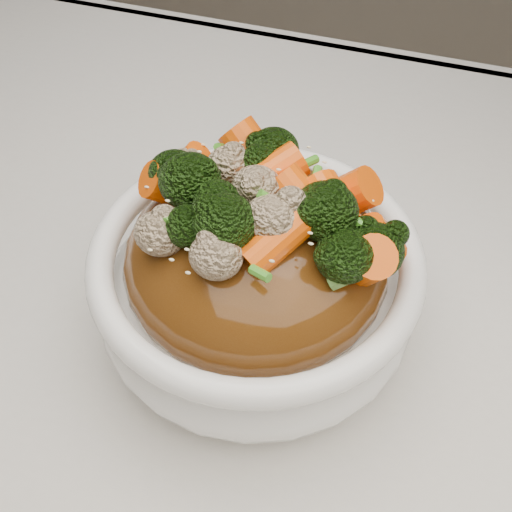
% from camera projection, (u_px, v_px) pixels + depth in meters
% --- Properties ---
extents(tablecloth, '(1.20, 0.80, 0.04)m').
position_uv_depth(tablecloth, '(324.00, 382.00, 0.40)').
color(tablecloth, silver).
rests_on(tablecloth, dining_table).
extents(bowl, '(0.20, 0.20, 0.08)m').
position_uv_depth(bowl, '(256.00, 287.00, 0.38)').
color(bowl, white).
rests_on(bowl, tablecloth).
extents(sauce_base, '(0.16, 0.16, 0.09)m').
position_uv_depth(sauce_base, '(256.00, 259.00, 0.36)').
color(sauce_base, '#542D0E').
rests_on(sauce_base, bowl).
extents(carrots, '(0.16, 0.16, 0.05)m').
position_uv_depth(carrots, '(256.00, 188.00, 0.32)').
color(carrots, '#FF5C08').
rests_on(carrots, sauce_base).
extents(broccoli, '(0.16, 0.16, 0.04)m').
position_uv_depth(broccoli, '(256.00, 189.00, 0.32)').
color(broccoli, black).
rests_on(broccoli, sauce_base).
extents(cauliflower, '(0.16, 0.16, 0.03)m').
position_uv_depth(cauliflower, '(256.00, 191.00, 0.32)').
color(cauliflower, tan).
rests_on(cauliflower, sauce_base).
extents(scallions, '(0.12, 0.12, 0.02)m').
position_uv_depth(scallions, '(256.00, 186.00, 0.32)').
color(scallions, '#419622').
rests_on(scallions, sauce_base).
extents(sesame_seeds, '(0.14, 0.14, 0.01)m').
position_uv_depth(sesame_seeds, '(256.00, 186.00, 0.32)').
color(sesame_seeds, beige).
rests_on(sesame_seeds, sauce_base).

